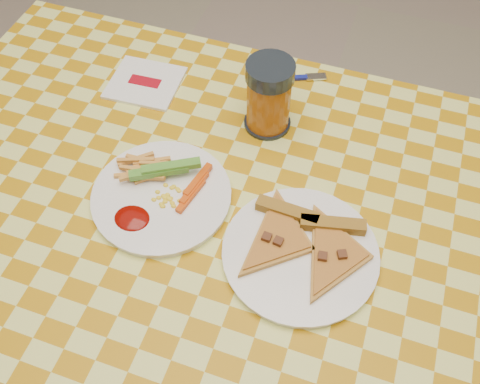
% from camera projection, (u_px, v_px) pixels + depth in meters
% --- Properties ---
extents(ground, '(8.00, 8.00, 0.00)m').
position_uv_depth(ground, '(233.00, 366.00, 1.51)').
color(ground, '#BDA898').
rests_on(ground, ground).
extents(table, '(1.28, 0.88, 0.76)m').
position_uv_depth(table, '(229.00, 245.00, 0.96)').
color(table, silver).
rests_on(table, ground).
extents(plate_left, '(0.30, 0.30, 0.01)m').
position_uv_depth(plate_left, '(162.00, 197.00, 0.92)').
color(plate_left, white).
rests_on(plate_left, table).
extents(plate_right, '(0.29, 0.29, 0.01)m').
position_uv_depth(plate_right, '(300.00, 254.00, 0.86)').
color(plate_right, white).
rests_on(plate_right, table).
extents(fries_veggies, '(0.18, 0.17, 0.04)m').
position_uv_depth(fries_veggies, '(160.00, 183.00, 0.92)').
color(fries_veggies, gold).
rests_on(fries_veggies, plate_left).
extents(pizza_slices, '(0.25, 0.23, 0.02)m').
position_uv_depth(pizza_slices, '(305.00, 242.00, 0.85)').
color(pizza_slices, gold).
rests_on(pizza_slices, plate_right).
extents(drink_glass, '(0.09, 0.09, 0.15)m').
position_uv_depth(drink_glass, '(269.00, 97.00, 0.97)').
color(drink_glass, black).
rests_on(drink_glass, table).
extents(napkin, '(0.15, 0.14, 0.01)m').
position_uv_depth(napkin, '(145.00, 83.00, 1.09)').
color(napkin, white).
rests_on(napkin, table).
extents(fork, '(0.13, 0.07, 0.01)m').
position_uv_depth(fork, '(295.00, 78.00, 1.10)').
color(fork, navy).
rests_on(fork, table).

